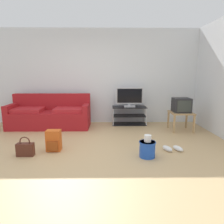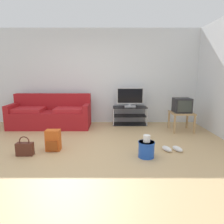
{
  "view_description": "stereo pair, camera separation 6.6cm",
  "coord_description": "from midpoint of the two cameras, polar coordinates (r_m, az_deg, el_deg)",
  "views": [
    {
      "loc": [
        0.46,
        -3.45,
        1.43
      ],
      "look_at": [
        0.52,
        0.99,
        0.58
      ],
      "focal_mm": 31.86,
      "sensor_mm": 36.0,
      "label": 1
    },
    {
      "loc": [
        0.52,
        -3.45,
        1.43
      ],
      "look_at": [
        0.52,
        0.99,
        0.58
      ],
      "focal_mm": 31.86,
      "sensor_mm": 36.0,
      "label": 2
    }
  ],
  "objects": [
    {
      "name": "side_table",
      "position": [
        5.34,
        19.69,
        -0.85
      ],
      "size": [
        0.55,
        0.55,
        0.48
      ],
      "color": "tan",
      "rests_on": "ground_plane"
    },
    {
      "name": "handbag",
      "position": [
        3.9,
        -23.26,
        -9.61
      ],
      "size": [
        0.29,
        0.13,
        0.35
      ],
      "rotation": [
        0.0,
        0.0,
        -0.54
      ],
      "color": "#4C2319",
      "rests_on": "ground_plane"
    },
    {
      "name": "crt_tv",
      "position": [
        5.32,
        19.81,
        1.85
      ],
      "size": [
        0.41,
        0.4,
        0.36
      ],
      "color": "#232326",
      "rests_on": "side_table"
    },
    {
      "name": "sneakers_pair",
      "position": [
        3.99,
        17.36,
        -10.04
      ],
      "size": [
        0.4,
        0.28,
        0.09
      ],
      "color": "white",
      "rests_on": "ground_plane"
    },
    {
      "name": "ground_plane",
      "position": [
        3.77,
        -7.58,
        -11.73
      ],
      "size": [
        9.0,
        9.8,
        0.02
      ],
      "primitive_type": "cube",
      "color": "tan"
    },
    {
      "name": "tv_stand",
      "position": [
        5.74,
        5.44,
        -1.03
      ],
      "size": [
        0.96,
        0.44,
        0.51
      ],
      "color": "black",
      "rests_on": "ground_plane"
    },
    {
      "name": "wall_back",
      "position": [
        5.92,
        -4.78,
        10.01
      ],
      "size": [
        9.0,
        0.1,
        2.7
      ],
      "primitive_type": "cube",
      "color": "silver",
      "rests_on": "ground_plane"
    },
    {
      "name": "backpack",
      "position": [
        3.95,
        -16.03,
        -7.83
      ],
      "size": [
        0.27,
        0.25,
        0.4
      ],
      "rotation": [
        0.0,
        0.0,
        -0.07
      ],
      "color": "#CC561E",
      "rests_on": "ground_plane"
    },
    {
      "name": "cleaning_bucket",
      "position": [
        3.57,
        10.39,
        -10.15
      ],
      "size": [
        0.29,
        0.29,
        0.4
      ],
      "color": "blue",
      "rests_on": "ground_plane"
    },
    {
      "name": "couch",
      "position": [
        5.68,
        -16.78,
        -0.76
      ],
      "size": [
        2.13,
        0.82,
        0.89
      ],
      "color": "maroon",
      "rests_on": "ground_plane"
    },
    {
      "name": "flat_tv",
      "position": [
        5.63,
        5.56,
        4.18
      ],
      "size": [
        0.75,
        0.22,
        0.55
      ],
      "color": "#B2B2B7",
      "rests_on": "tv_stand"
    }
  ]
}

